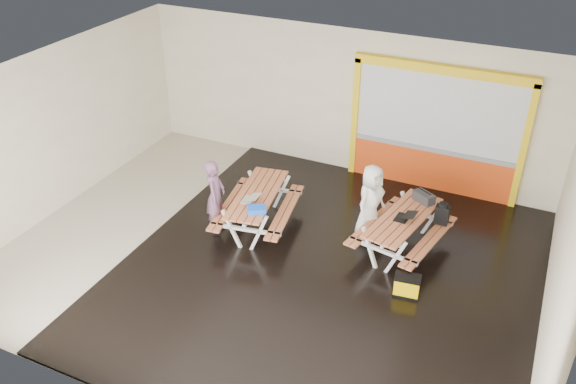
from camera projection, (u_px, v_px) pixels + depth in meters
The scene contains 14 objects.
room at pixel (267, 180), 10.86m from camera, with size 10.02×8.02×3.52m.
deck at pixel (328, 273), 11.30m from camera, with size 7.50×7.98×0.05m, color black.
kiosk at pixel (435, 133), 13.28m from camera, with size 3.88×0.16×3.00m.
picnic_table_left at pixel (258, 202), 12.30m from camera, with size 1.78×2.35×0.85m.
picnic_table_right at pixel (403, 225), 11.59m from camera, with size 1.79×2.32×0.83m.
person_left at pixel (216, 196), 12.04m from camera, with size 0.57×0.38×1.57m, color #6C4862.
person_right at pixel (371, 201), 11.91m from camera, with size 0.76×0.49×1.55m, color white.
laptop_left at pixel (251, 199), 11.92m from camera, with size 0.36×0.33×0.15m.
laptop_right at pixel (405, 217), 11.39m from camera, with size 0.41×0.37×0.16m.
blue_pouch at pixel (257, 209), 11.58m from camera, with size 0.35×0.25×0.10m, color blue.
toolbox at pixel (424, 197), 11.91m from camera, with size 0.49×0.41×0.25m.
backpack at pixel (442, 213), 11.71m from camera, with size 0.27×0.18×0.46m.
dark_case at pixel (368, 237), 12.13m from camera, with size 0.37×0.28×0.14m, color black.
fluke_bag at pixel (407, 286), 10.64m from camera, with size 0.49×0.36×0.40m.
Camera 1 is at (4.31, -8.38, 7.16)m, focal length 37.39 mm.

